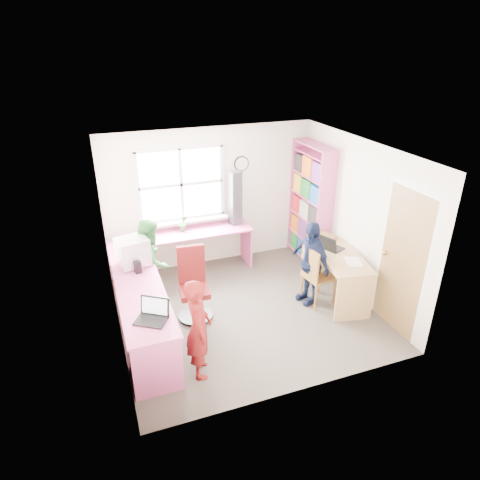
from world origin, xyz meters
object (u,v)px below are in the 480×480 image
(bookshelf, at_px, (310,207))
(cd_tower, at_px, (235,198))
(crt_monitor, at_px, (133,252))
(person_navy, at_px, (310,263))
(swivel_chair, at_px, (193,288))
(potted_plant, at_px, (183,223))
(person_red, at_px, (199,329))
(laptop_left, at_px, (153,314))
(l_desk, at_px, (159,313))
(wooden_chair, at_px, (315,274))
(laptop_right, at_px, (329,246))
(person_green, at_px, (152,261))
(right_desk, at_px, (340,267))

(bookshelf, bearing_deg, cd_tower, 166.39)
(crt_monitor, height_order, cd_tower, cd_tower)
(cd_tower, height_order, person_navy, cd_tower)
(swivel_chair, height_order, potted_plant, swivel_chair)
(person_red, bearing_deg, laptop_left, 74.92)
(cd_tower, bearing_deg, person_red, -128.87)
(bookshelf, bearing_deg, swivel_chair, -156.82)
(swivel_chair, relative_size, person_red, 0.84)
(l_desk, relative_size, cd_tower, 3.17)
(wooden_chair, distance_m, laptop_right, 0.52)
(l_desk, distance_m, bookshelf, 3.35)
(swivel_chair, height_order, cd_tower, cd_tower)
(bookshelf, bearing_deg, person_green, -171.74)
(person_red, bearing_deg, potted_plant, 0.16)
(laptop_left, height_order, potted_plant, potted_plant)
(right_desk, relative_size, laptop_right, 3.15)
(potted_plant, bearing_deg, crt_monitor, -135.92)
(swivel_chair, bearing_deg, person_red, -95.37)
(person_green, bearing_deg, bookshelf, -64.40)
(cd_tower, distance_m, person_red, 2.90)
(person_red, relative_size, person_navy, 0.97)
(crt_monitor, distance_m, person_red, 1.71)
(potted_plant, height_order, person_red, person_red)
(laptop_left, height_order, person_red, person_red)
(l_desk, bearing_deg, person_navy, 5.33)
(crt_monitor, xyz_separation_m, laptop_right, (2.88, -0.50, -0.16))
(l_desk, relative_size, laptop_left, 6.52)
(l_desk, bearing_deg, bookshelf, 26.43)
(bookshelf, distance_m, person_green, 2.90)
(l_desk, distance_m, wooden_chair, 2.35)
(bookshelf, bearing_deg, laptop_right, -102.86)
(crt_monitor, height_order, person_green, person_green)
(swivel_chair, xyz_separation_m, cd_tower, (1.11, 1.33, 0.76))
(wooden_chair, bearing_deg, person_green, 149.22)
(bookshelf, height_order, person_navy, bookshelf)
(bookshelf, xyz_separation_m, laptop_left, (-3.10, -1.98, -0.20))
(crt_monitor, height_order, laptop_right, crt_monitor)
(laptop_right, distance_m, potted_plant, 2.40)
(wooden_chair, xyz_separation_m, person_red, (-2.02, -0.86, 0.13))
(laptop_left, distance_m, person_navy, 2.55)
(right_desk, xyz_separation_m, potted_plant, (-2.01, 1.64, 0.35))
(right_desk, xyz_separation_m, swivel_chair, (-2.20, 0.31, -0.08))
(swivel_chair, height_order, person_navy, person_navy)
(laptop_left, distance_m, person_red, 0.55)
(right_desk, xyz_separation_m, person_green, (-2.67, 0.92, 0.13))
(laptop_left, bearing_deg, cd_tower, 84.67)
(right_desk, relative_size, potted_plant, 4.94)
(swivel_chair, xyz_separation_m, potted_plant, (0.19, 1.33, 0.43))
(potted_plant, bearing_deg, bookshelf, -8.09)
(wooden_chair, bearing_deg, swivel_chair, 161.51)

